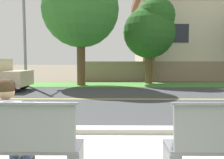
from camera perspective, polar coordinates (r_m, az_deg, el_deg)
name	(u,v)px	position (r m, az deg, el deg)	size (l,w,h in m)	color
ground_plane	(117,94)	(10.45, 1.16, -3.46)	(140.00, 140.00, 0.00)	#665B4C
curb_edge	(120,130)	(4.90, 1.92, -12.13)	(44.00, 0.30, 0.11)	#ADA89E
street_asphalt	(117,99)	(8.97, 1.27, -4.78)	(52.00, 8.00, 0.01)	#383A3D
road_centre_line	(117,99)	(8.96, 1.27, -4.75)	(48.00, 0.14, 0.01)	#E0CC4C
far_verge_grass	(116,85)	(14.31, 0.99, -1.24)	(48.00, 2.80, 0.02)	#478438
bench_left	(3,146)	(3.19, -24.76, -14.31)	(1.85, 0.48, 1.01)	slate
seated_person_grey	(10,124)	(3.27, -23.37, -9.79)	(0.52, 0.68, 1.25)	#333D56
streetlamp	(25,19)	(15.17, -20.18, 13.59)	(0.24, 2.10, 6.81)	gray
shade_tree_far_left	(83,3)	(14.33, -7.08, 17.91)	(4.45, 4.45, 7.34)	brown
shade_tree_left	(151,29)	(15.26, 9.39, 12.05)	(3.23, 3.23, 5.33)	brown
garden_wall	(171,71)	(17.34, 13.97, 1.95)	(13.00, 0.36, 1.40)	gray
house_across_street	(196,37)	(21.28, 19.60, 9.60)	(10.38, 6.91, 6.73)	beige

